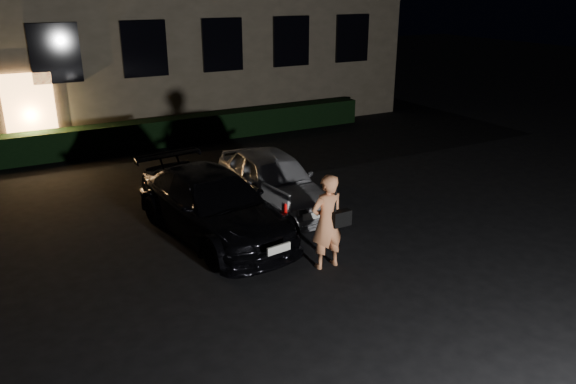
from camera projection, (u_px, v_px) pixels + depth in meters
ground at (337, 293)px, 9.38m from camera, size 80.00×80.00×0.00m
hedge at (155, 133)px, 17.87m from camera, size 15.00×0.70×0.85m
sedan at (213, 205)px, 11.41m from camera, size 2.37×4.69×1.30m
hatch at (273, 180)px, 12.79m from camera, size 1.74×3.96×1.33m
man at (327, 222)px, 9.98m from camera, size 0.73×0.44×1.77m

